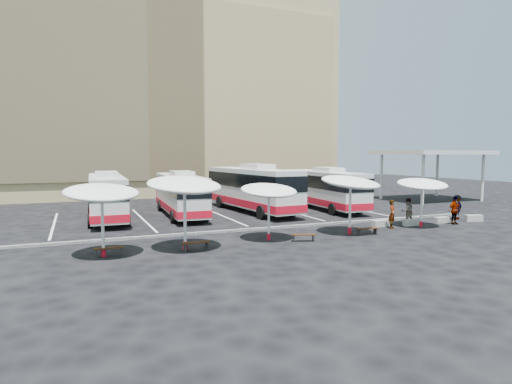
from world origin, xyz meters
name	(u,v)px	position (x,y,z in m)	size (l,w,h in m)	color
ground	(260,231)	(0.00, 0.00, 0.00)	(120.00, 120.00, 0.00)	black
sandstone_building	(161,93)	(0.00, 31.87, 12.63)	(42.00, 18.25, 29.60)	tan
service_canopy	(432,154)	(24.00, 10.00, 4.87)	(10.00, 8.00, 5.20)	silver
curb_divider	(257,229)	(0.00, 0.50, 0.07)	(34.00, 0.25, 0.15)	black
bay_lines	(220,215)	(0.00, 8.00, 0.01)	(24.15, 12.00, 0.01)	white
bus_0	(106,195)	(-8.45, 9.07, 1.83)	(2.91, 11.39, 3.59)	silver
bus_1	(180,193)	(-2.99, 8.88, 1.81)	(3.02, 11.28, 3.55)	silver
bus_2	(251,187)	(3.05, 8.81, 2.06)	(3.72, 12.90, 4.04)	silver
bus_3	(323,188)	(9.58, 8.07, 1.89)	(3.22, 11.80, 3.70)	silver
sunshade_0	(102,193)	(-9.44, -3.21, 3.02)	(4.09, 4.12, 3.55)	silver
sunshade_1	(184,185)	(-5.55, -3.33, 3.27)	(4.54, 4.57, 3.85)	silver
sunshade_2	(269,191)	(-0.64, -2.69, 2.79)	(3.16, 3.20, 3.29)	silver
sunshade_3	(351,183)	(4.65, -2.90, 3.12)	(4.52, 4.55, 3.67)	silver
sunshade_4	(422,184)	(10.50, -2.66, 2.83)	(4.03, 4.06, 3.33)	silver
wood_bench_0	(109,249)	(-9.20, -3.22, 0.32)	(1.39, 0.40, 0.42)	black
wood_bench_1	(196,244)	(-5.07, -3.63, 0.33)	(1.42, 0.42, 0.43)	black
wood_bench_2	(304,236)	(0.98, -3.78, 0.31)	(1.38, 0.80, 0.41)	black
wood_bench_3	(367,229)	(5.43, -3.57, 0.32)	(1.42, 0.54, 0.42)	black
conc_bench_0	(381,223)	(8.08, -1.56, 0.22)	(1.18, 0.39, 0.44)	gray
conc_bench_1	(411,223)	(10.24, -2.02, 0.21)	(1.14, 0.38, 0.43)	gray
conc_bench_2	(442,220)	(13.13, -1.90, 0.20)	(1.08, 0.36, 0.40)	gray
conc_bench_3	(474,218)	(15.81, -2.28, 0.23)	(1.23, 0.41, 0.46)	gray
passenger_0	(392,214)	(8.35, -2.37, 0.94)	(0.68, 0.45, 1.87)	black
passenger_1	(408,211)	(10.39, -1.53, 0.91)	(0.88, 0.69, 1.82)	black
passenger_2	(455,211)	(13.38, -2.76, 0.96)	(1.13, 0.47, 1.93)	black
passenger_3	(457,207)	(15.39, -1.14, 0.91)	(1.18, 0.68, 1.82)	black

